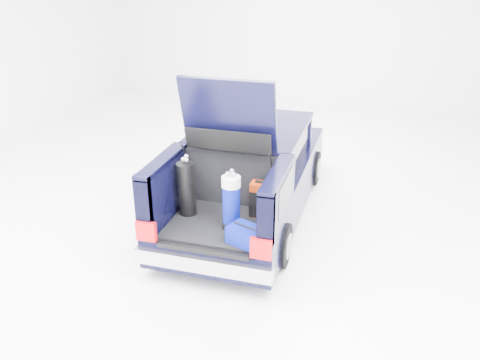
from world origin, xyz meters
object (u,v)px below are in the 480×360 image
(car, at_px, (251,172))
(black_golf_bag, at_px, (187,188))
(blue_duffel, at_px, (247,236))
(red_suitcase, at_px, (262,200))
(blue_golf_bag, at_px, (231,202))

(car, distance_m, black_golf_bag, 1.59)
(black_golf_bag, height_order, blue_duffel, black_golf_bag)
(red_suitcase, bearing_deg, car, 111.14)
(car, distance_m, blue_duffel, 2.07)
(red_suitcase, relative_size, black_golf_bag, 0.61)
(car, bearing_deg, black_golf_bag, -108.74)
(car, bearing_deg, blue_golf_bag, -83.39)
(blue_duffel, bearing_deg, red_suitcase, 111.57)
(car, xyz_separation_m, blue_golf_bag, (0.19, -1.67, 0.30))
(car, height_order, red_suitcase, car)
(car, xyz_separation_m, black_golf_bag, (-0.50, -1.47, 0.31))
(car, bearing_deg, blue_duffel, -76.01)
(car, height_order, black_golf_bag, car)
(car, height_order, blue_golf_bag, car)
(car, relative_size, blue_golf_bag, 5.64)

